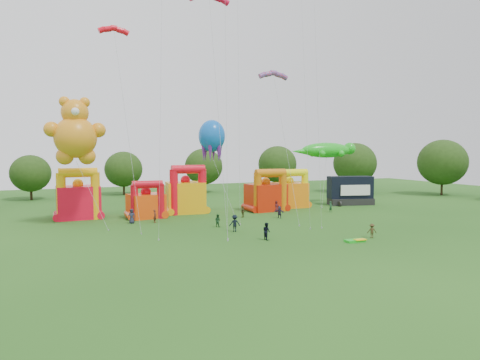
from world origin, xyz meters
name	(u,v)px	position (x,y,z in m)	size (l,w,h in m)	color
ground	(314,255)	(0.00, 0.00, 0.00)	(160.00, 160.00, 0.00)	#1D4914
tree_ring	(299,185)	(-1.22, 0.63, 6.26)	(127.01, 129.15, 12.07)	#352314
bouncy_castle_0	(78,199)	(-18.38, 29.63, 2.62)	(5.66, 4.63, 6.93)	red
bouncy_castle_1	(146,203)	(-9.81, 26.70, 2.00)	(5.19, 4.51, 5.20)	#EC450C
bouncy_castle_2	(186,195)	(-3.57, 29.11, 2.70)	(5.86, 4.90, 7.13)	#F1A30C
bouncy_castle_3	(267,195)	(8.48, 26.75, 2.44)	(5.82, 4.86, 6.46)	red
bouncy_castle_4	(290,193)	(13.70, 28.71, 2.38)	(5.23, 4.25, 6.27)	orange
stage_trailer	(350,191)	(24.82, 27.80, 2.34)	(7.91, 4.51, 4.88)	black
teddy_bear_kite	(82,159)	(-18.04, 22.94, 8.25)	(7.10, 7.44, 15.77)	orange
gecko_kite	(325,168)	(20.39, 28.79, 6.27)	(12.58, 6.29, 10.68)	green
octopus_kite	(217,158)	(0.98, 28.41, 8.06)	(4.04, 9.06, 13.92)	blue
parafoil_kites	(184,120)	(-7.01, 17.23, 12.72)	(24.52, 15.58, 28.69)	red
diamond_kites	(255,86)	(1.12, 15.06, 16.85)	(21.89, 14.90, 42.61)	#D44209
folded_kite_bundle	(355,241)	(6.87, 3.16, 0.14)	(2.04, 1.16, 0.31)	green
spectator_0	(132,216)	(-12.35, 22.94, 0.93)	(0.91, 0.59, 1.86)	#212538
spectator_1	(155,216)	(-9.50, 22.47, 0.83)	(0.61, 0.40, 1.67)	#4F2016
spectator_2	(218,221)	(-3.14, 16.50, 0.77)	(0.75, 0.58, 1.54)	#1A4121
spectator_3	(235,223)	(-2.38, 12.87, 0.97)	(1.25, 0.72, 1.94)	black
spectator_4	(243,212)	(2.54, 22.07, 0.78)	(0.92, 0.38, 1.57)	#483E1C
spectator_5	(279,212)	(6.87, 19.53, 0.84)	(1.56, 0.50, 1.68)	#29243C
spectator_6	(276,206)	(9.24, 25.00, 0.84)	(0.82, 0.53, 1.67)	#4E161A
spectator_7	(331,207)	(16.59, 21.58, 0.81)	(0.59, 0.39, 1.63)	#1A4327
spectator_8	(267,231)	(-0.99, 7.51, 0.90)	(0.88, 0.68, 1.81)	black
spectator_9	(372,231)	(9.69, 4.09, 0.76)	(0.99, 0.57, 1.53)	#3E3118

